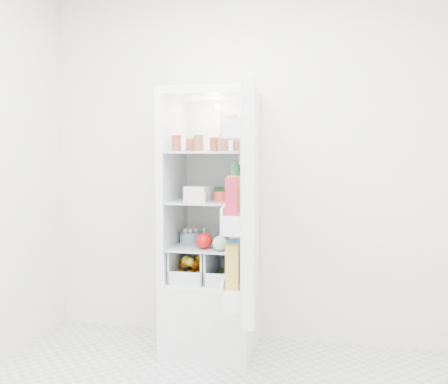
% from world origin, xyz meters
% --- Properties ---
extents(room_walls, '(3.02, 3.02, 2.61)m').
position_xyz_m(room_walls, '(0.00, 0.00, 1.59)').
color(room_walls, white).
rests_on(room_walls, ground).
extents(refrigerator, '(0.60, 0.60, 1.80)m').
position_xyz_m(refrigerator, '(-0.20, 1.25, 0.67)').
color(refrigerator, silver).
rests_on(refrigerator, ground).
extents(shelf_low, '(0.49, 0.53, 0.01)m').
position_xyz_m(shelf_low, '(-0.20, 1.19, 0.74)').
color(shelf_low, '#ABBFC9').
rests_on(shelf_low, refrigerator).
extents(shelf_mid, '(0.49, 0.53, 0.02)m').
position_xyz_m(shelf_mid, '(-0.20, 1.19, 1.05)').
color(shelf_mid, '#ABBFC9').
rests_on(shelf_mid, refrigerator).
extents(shelf_top, '(0.49, 0.53, 0.02)m').
position_xyz_m(shelf_top, '(-0.20, 1.19, 1.38)').
color(shelf_top, '#ABBFC9').
rests_on(shelf_top, refrigerator).
extents(crisper_left, '(0.23, 0.46, 0.22)m').
position_xyz_m(crisper_left, '(-0.32, 1.19, 0.61)').
color(crisper_left, silver).
rests_on(crisper_left, refrigerator).
extents(crisper_right, '(0.23, 0.46, 0.22)m').
position_xyz_m(crisper_right, '(-0.08, 1.19, 0.61)').
color(crisper_right, silver).
rests_on(crisper_right, refrigerator).
extents(condiment_jars, '(0.46, 0.16, 0.08)m').
position_xyz_m(condiment_jars, '(-0.20, 1.07, 1.43)').
color(condiment_jars, '#B21919').
rests_on(condiment_jars, shelf_top).
extents(squeeze_bottle, '(0.07, 0.07, 0.20)m').
position_xyz_m(squeeze_bottle, '(0.01, 1.35, 1.49)').
color(squeeze_bottle, white).
rests_on(squeeze_bottle, shelf_top).
extents(tub_white, '(0.18, 0.18, 0.10)m').
position_xyz_m(tub_white, '(-0.26, 1.10, 1.11)').
color(tub_white, silver).
rests_on(tub_white, shelf_mid).
extents(tub_cream, '(0.13, 0.13, 0.07)m').
position_xyz_m(tub_cream, '(-0.25, 1.04, 1.09)').
color(tub_cream, beige).
rests_on(tub_cream, shelf_mid).
extents(tin_red, '(0.12, 0.12, 0.06)m').
position_xyz_m(tin_red, '(-0.11, 1.10, 1.09)').
color(tin_red, red).
rests_on(tin_red, shelf_mid).
extents(foil_tray, '(0.20, 0.16, 0.04)m').
position_xyz_m(foil_tray, '(-0.20, 1.37, 1.08)').
color(foil_tray, silver).
rests_on(foil_tray, shelf_mid).
extents(tub_green, '(0.14, 0.17, 0.08)m').
position_xyz_m(tub_green, '(-0.12, 1.33, 1.10)').
color(tub_green, '#3E8A44').
rests_on(tub_green, shelf_mid).
extents(red_cabbage, '(0.17, 0.17, 0.17)m').
position_xyz_m(red_cabbage, '(-0.05, 1.17, 0.83)').
color(red_cabbage, '#551F5C').
rests_on(red_cabbage, shelf_low).
extents(bell_pepper, '(0.11, 0.11, 0.11)m').
position_xyz_m(bell_pepper, '(-0.21, 1.02, 0.80)').
color(bell_pepper, '#BD0B0C').
rests_on(bell_pepper, shelf_low).
extents(mushroom_bowl, '(0.19, 0.19, 0.07)m').
position_xyz_m(mushroom_bowl, '(-0.36, 1.25, 0.78)').
color(mushroom_bowl, '#8BB2CF').
rests_on(mushroom_bowl, shelf_low).
extents(salad_bag, '(0.10, 0.10, 0.10)m').
position_xyz_m(salad_bag, '(-0.09, 0.98, 0.80)').
color(salad_bag, '#A0C090').
rests_on(salad_bag, shelf_low).
extents(citrus_pile, '(0.20, 0.31, 0.16)m').
position_xyz_m(citrus_pile, '(-0.33, 1.15, 0.59)').
color(citrus_pile, orange).
rests_on(citrus_pile, refrigerator).
extents(veg_pile, '(0.16, 0.30, 0.10)m').
position_xyz_m(veg_pile, '(-0.07, 1.18, 0.56)').
color(veg_pile, '#254F1A').
rests_on(veg_pile, refrigerator).
extents(fridge_door, '(0.24, 0.60, 1.30)m').
position_xyz_m(fridge_door, '(0.14, 0.61, 1.09)').
color(fridge_door, silver).
rests_on(fridge_door, refrigerator).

